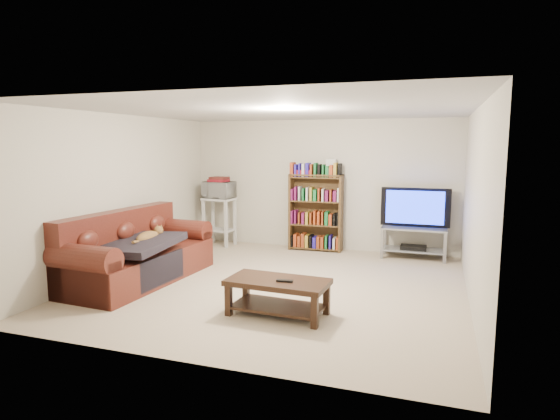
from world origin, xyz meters
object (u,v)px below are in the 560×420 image
at_px(bookshelf, 316,211).
at_px(coffee_table, 278,290).
at_px(tv_stand, 414,237).
at_px(sofa, 135,257).

bearing_deg(bookshelf, coffee_table, -84.38).
bearing_deg(coffee_table, bookshelf, 100.33).
bearing_deg(tv_stand, coffee_table, -111.83).
xyz_separation_m(coffee_table, tv_stand, (1.34, 3.31, 0.07)).
height_order(sofa, bookshelf, bookshelf).
relative_size(tv_stand, bookshelf, 0.77).
height_order(sofa, tv_stand, sofa).
distance_m(tv_stand, bookshelf, 1.80).
bearing_deg(sofa, tv_stand, 38.82).
relative_size(sofa, coffee_table, 2.03).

